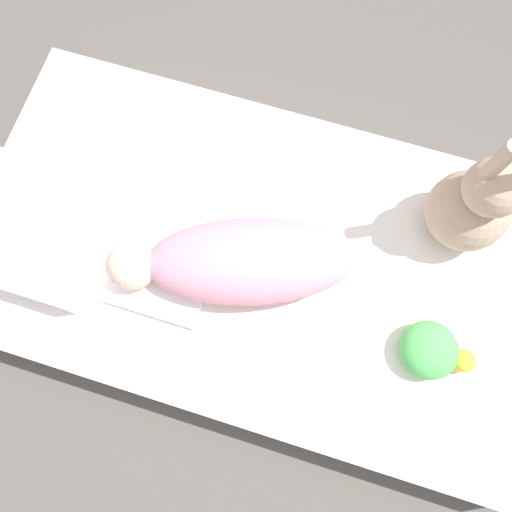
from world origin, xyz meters
The scene contains 7 objects.
ground_plane centered at (0.00, 0.00, 0.00)m, with size 12.00×12.00×0.00m, color #514C47.
bed_mattress centered at (0.00, 0.00, 0.08)m, with size 1.44×0.79×0.16m.
burp_cloth centered at (-0.21, -0.12, 0.17)m, with size 0.23×0.20×0.02m.
swaddled_baby centered at (-0.04, -0.05, 0.23)m, with size 0.57×0.34×0.14m.
pillow centered at (-0.54, -0.11, 0.21)m, with size 0.33×0.32×0.09m.
bunny_plush centered at (0.43, 0.21, 0.29)m, with size 0.19×0.19×0.38m.
turtle_plush centered at (0.43, -0.11, 0.20)m, with size 0.17×0.13×0.08m.
Camera 1 is at (0.08, -0.31, 1.32)m, focal length 35.00 mm.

